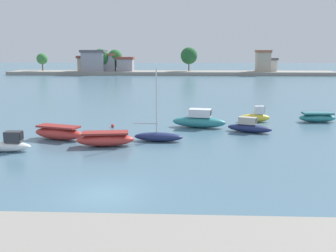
{
  "coord_description": "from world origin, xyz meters",
  "views": [
    {
      "loc": [
        4.18,
        -18.87,
        7.45
      ],
      "look_at": [
        2.73,
        13.57,
        0.98
      ],
      "focal_mm": 41.24,
      "sensor_mm": 36.0,
      "label": 1
    }
  ],
  "objects_px": {
    "moored_boat_8": "(317,117)",
    "mooring_buoy_3": "(113,126)",
    "moored_boat_2": "(59,133)",
    "moored_boat_7": "(255,117)",
    "moored_boat_5": "(199,120)",
    "moored_boat_6": "(249,127)",
    "moored_boat_4": "(158,136)",
    "moored_boat_1": "(8,144)",
    "moored_boat_3": "(105,139)"
  },
  "relations": [
    {
      "from": "moored_boat_5",
      "to": "moored_boat_7",
      "type": "distance_m",
      "value": 6.7
    },
    {
      "from": "moored_boat_1",
      "to": "moored_boat_5",
      "type": "xyz_separation_m",
      "value": [
        14.5,
        9.64,
        0.16
      ]
    },
    {
      "from": "moored_boat_2",
      "to": "moored_boat_8",
      "type": "distance_m",
      "value": 26.08
    },
    {
      "from": "moored_boat_2",
      "to": "moored_boat_5",
      "type": "distance_m",
      "value": 13.23
    },
    {
      "from": "moored_boat_4",
      "to": "moored_boat_7",
      "type": "xyz_separation_m",
      "value": [
        9.47,
        9.03,
        0.14
      ]
    },
    {
      "from": "moored_boat_3",
      "to": "moored_boat_8",
      "type": "distance_m",
      "value": 22.95
    },
    {
      "from": "moored_boat_3",
      "to": "moored_boat_7",
      "type": "distance_m",
      "value": 17.29
    },
    {
      "from": "moored_boat_1",
      "to": "moored_boat_6",
      "type": "height_order",
      "value": "moored_boat_1"
    },
    {
      "from": "moored_boat_3",
      "to": "moored_boat_6",
      "type": "height_order",
      "value": "moored_boat_6"
    },
    {
      "from": "moored_boat_5",
      "to": "moored_boat_6",
      "type": "xyz_separation_m",
      "value": [
        4.5,
        -1.99,
        -0.21
      ]
    },
    {
      "from": "moored_boat_6",
      "to": "moored_boat_7",
      "type": "relative_size",
      "value": 1.24
    },
    {
      "from": "moored_boat_8",
      "to": "moored_boat_2",
      "type": "bearing_deg",
      "value": -162.45
    },
    {
      "from": "moored_boat_7",
      "to": "mooring_buoy_3",
      "type": "height_order",
      "value": "moored_boat_7"
    },
    {
      "from": "moored_boat_4",
      "to": "moored_boat_5",
      "type": "height_order",
      "value": "moored_boat_4"
    },
    {
      "from": "moored_boat_7",
      "to": "moored_boat_5",
      "type": "bearing_deg",
      "value": -156.97
    },
    {
      "from": "moored_boat_2",
      "to": "moored_boat_7",
      "type": "bearing_deg",
      "value": 43.43
    },
    {
      "from": "moored_boat_2",
      "to": "moored_boat_6",
      "type": "xyz_separation_m",
      "value": [
        16.5,
        3.58,
        -0.08
      ]
    },
    {
      "from": "moored_boat_4",
      "to": "moored_boat_7",
      "type": "height_order",
      "value": "moored_boat_4"
    },
    {
      "from": "moored_boat_1",
      "to": "moored_boat_3",
      "type": "bearing_deg",
      "value": 14.24
    },
    {
      "from": "moored_boat_2",
      "to": "moored_boat_4",
      "type": "xyz_separation_m",
      "value": [
        8.44,
        -0.32,
        -0.15
      ]
    },
    {
      "from": "moored_boat_4",
      "to": "mooring_buoy_3",
      "type": "distance_m",
      "value": 7.35
    },
    {
      "from": "mooring_buoy_3",
      "to": "moored_boat_4",
      "type": "bearing_deg",
      "value": -48.77
    },
    {
      "from": "moored_boat_8",
      "to": "moored_boat_4",
      "type": "bearing_deg",
      "value": -152.43
    },
    {
      "from": "moored_boat_2",
      "to": "mooring_buoy_3",
      "type": "relative_size",
      "value": 14.56
    },
    {
      "from": "moored_boat_2",
      "to": "moored_boat_7",
      "type": "relative_size",
      "value": 1.41
    },
    {
      "from": "moored_boat_8",
      "to": "mooring_buoy_3",
      "type": "distance_m",
      "value": 21.21
    },
    {
      "from": "moored_boat_2",
      "to": "moored_boat_8",
      "type": "xyz_separation_m",
      "value": [
        24.46,
        9.07,
        -0.09
      ]
    },
    {
      "from": "moored_boat_7",
      "to": "mooring_buoy_3",
      "type": "bearing_deg",
      "value": -171.21
    },
    {
      "from": "moored_boat_6",
      "to": "mooring_buoy_3",
      "type": "height_order",
      "value": "moored_boat_6"
    },
    {
      "from": "moored_boat_7",
      "to": "mooring_buoy_3",
      "type": "distance_m",
      "value": 14.74
    },
    {
      "from": "moored_boat_4",
      "to": "mooring_buoy_3",
      "type": "xyz_separation_m",
      "value": [
        -4.84,
        5.52,
        -0.25
      ]
    },
    {
      "from": "moored_boat_7",
      "to": "moored_boat_3",
      "type": "bearing_deg",
      "value": -146.41
    },
    {
      "from": "moored_boat_2",
      "to": "moored_boat_3",
      "type": "xyz_separation_m",
      "value": [
        4.39,
        -2.07,
        -0.03
      ]
    },
    {
      "from": "moored_boat_4",
      "to": "moored_boat_7",
      "type": "distance_m",
      "value": 13.08
    },
    {
      "from": "moored_boat_1",
      "to": "moored_boat_5",
      "type": "bearing_deg",
      "value": 31.62
    },
    {
      "from": "moored_boat_1",
      "to": "moored_boat_6",
      "type": "bearing_deg",
      "value": 19.93
    },
    {
      "from": "moored_boat_7",
      "to": "moored_boat_8",
      "type": "xyz_separation_m",
      "value": [
        6.55,
        0.36,
        -0.08
      ]
    },
    {
      "from": "moored_boat_8",
      "to": "moored_boat_3",
      "type": "bearing_deg",
      "value": -153.77
    },
    {
      "from": "moored_boat_1",
      "to": "moored_boat_2",
      "type": "bearing_deg",
      "value": 56.44
    },
    {
      "from": "moored_boat_5",
      "to": "moored_boat_8",
      "type": "bearing_deg",
      "value": 26.1
    },
    {
      "from": "moored_boat_4",
      "to": "moored_boat_6",
      "type": "relative_size",
      "value": 1.42
    },
    {
      "from": "moored_boat_1",
      "to": "moored_boat_4",
      "type": "bearing_deg",
      "value": 16.95
    },
    {
      "from": "moored_boat_2",
      "to": "moored_boat_3",
      "type": "height_order",
      "value": "moored_boat_2"
    },
    {
      "from": "moored_boat_1",
      "to": "moored_boat_3",
      "type": "xyz_separation_m",
      "value": [
        6.89,
        2.01,
        0.01
      ]
    },
    {
      "from": "moored_boat_4",
      "to": "moored_boat_6",
      "type": "height_order",
      "value": "moored_boat_4"
    },
    {
      "from": "moored_boat_4",
      "to": "moored_boat_5",
      "type": "xyz_separation_m",
      "value": [
        3.56,
        5.88,
        0.28
      ]
    },
    {
      "from": "moored_boat_4",
      "to": "moored_boat_6",
      "type": "distance_m",
      "value": 8.95
    },
    {
      "from": "moored_boat_4",
      "to": "moored_boat_8",
      "type": "bearing_deg",
      "value": 35.14
    },
    {
      "from": "moored_boat_1",
      "to": "moored_boat_4",
      "type": "relative_size",
      "value": 0.63
    },
    {
      "from": "moored_boat_5",
      "to": "moored_boat_6",
      "type": "relative_size",
      "value": 1.28
    }
  ]
}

